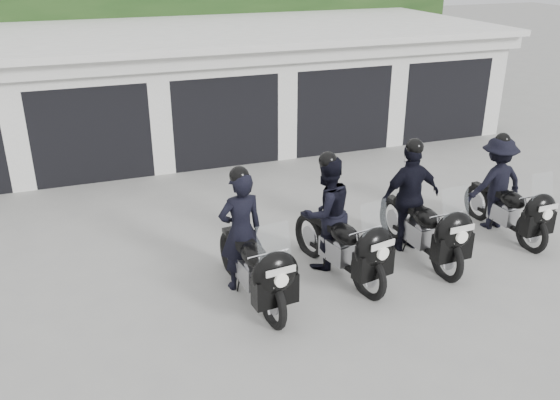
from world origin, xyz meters
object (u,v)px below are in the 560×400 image
object	(u,v)px
police_bike_d	(502,190)
police_bike_b	(334,222)
police_bike_c	(416,206)
police_bike_a	(250,248)

from	to	relation	value
police_bike_d	police_bike_b	bearing A→B (deg)	-176.46
police_bike_b	police_bike_d	xyz separation A→B (m)	(3.59, 0.32, -0.06)
police_bike_b	police_bike_c	distance (m)	1.60
police_bike_c	police_bike_d	xyz separation A→B (m)	(2.00, 0.24, -0.07)
police_bike_b	police_bike_d	size ratio (longest dim) A/B	1.07
police_bike_b	police_bike_c	xyz separation A→B (m)	(1.60, 0.08, 0.01)
police_bike_d	police_bike_a	bearing A→B (deg)	-174.68
police_bike_b	police_bike_c	size ratio (longest dim) A/B	0.98
police_bike_a	police_bike_b	bearing A→B (deg)	5.15
police_bike_c	police_bike_d	distance (m)	2.01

